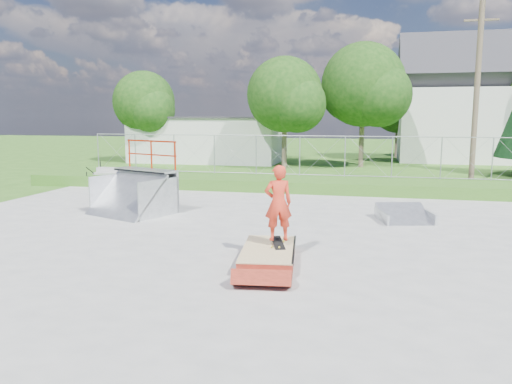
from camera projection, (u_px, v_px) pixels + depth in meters
ground at (239, 244)px, 12.41m from camera, size 120.00×120.00×0.00m
concrete_pad at (239, 243)px, 12.41m from camera, size 20.00×16.00×0.04m
grass_berm at (296, 184)px, 21.52m from camera, size 24.00×3.00×0.50m
grind_box at (268, 256)px, 10.75m from camera, size 1.39×2.41×0.34m
quarter_pipe at (130, 179)px, 15.90m from camera, size 2.92×2.72×2.35m
flat_bank_ramp at (405, 215)px, 14.96m from camera, size 1.77×1.84×0.44m
skateboard at (278, 243)px, 10.96m from camera, size 0.47×0.82×0.13m
skater at (278, 206)px, 10.83m from camera, size 0.71×0.59×1.66m
concrete_stairs at (108, 177)px, 22.63m from camera, size 1.50×1.60×0.80m
chain_link_fence at (300, 156)px, 22.31m from camera, size 20.00×0.06×1.80m
utility_building_flat at (210, 140)px, 35.16m from camera, size 10.00×6.00×3.00m
gable_house at (459, 106)px, 34.86m from camera, size 8.40×6.08×8.94m
utility_pole at (476, 96)px, 21.69m from camera, size 0.24×0.24×8.00m
tree_left_near at (288, 97)px, 29.34m from camera, size 4.76×4.48×6.65m
tree_center at (368, 88)px, 30.14m from camera, size 5.44×5.12×7.60m
tree_left_far at (146, 104)px, 33.56m from camera, size 4.42×4.16×6.18m
tree_back_mid at (401, 110)px, 37.53m from camera, size 4.08×3.84×5.70m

